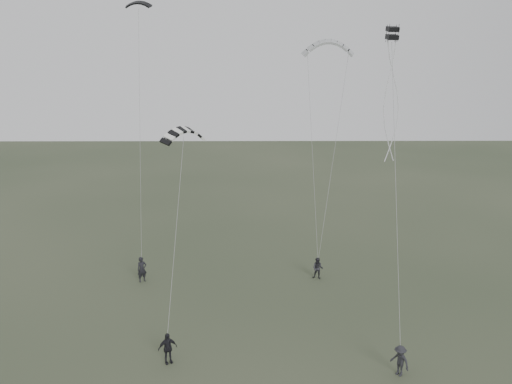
{
  "coord_description": "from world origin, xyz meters",
  "views": [
    {
      "loc": [
        0.8,
        -25.28,
        15.27
      ],
      "look_at": [
        1.02,
        5.19,
        7.12
      ],
      "focal_mm": 35.0,
      "sensor_mm": 36.0,
      "label": 1
    }
  ],
  "objects_px": {
    "kite_pale_large": "(328,42)",
    "kite_box": "(392,33)",
    "flyer_right": "(318,268)",
    "kite_striped": "(183,130)",
    "flyer_far": "(400,361)",
    "flyer_left": "(142,269)",
    "flyer_center": "(168,348)",
    "kite_dark_small": "(138,3)"
  },
  "relations": [
    {
      "from": "flyer_left",
      "to": "kite_box",
      "type": "relative_size",
      "value": 2.59
    },
    {
      "from": "flyer_left",
      "to": "kite_pale_large",
      "type": "height_order",
      "value": "kite_pale_large"
    },
    {
      "from": "flyer_left",
      "to": "flyer_center",
      "type": "height_order",
      "value": "flyer_left"
    },
    {
      "from": "kite_pale_large",
      "to": "kite_box",
      "type": "relative_size",
      "value": 5.36
    },
    {
      "from": "kite_striped",
      "to": "kite_box",
      "type": "distance_m",
      "value": 13.44
    },
    {
      "from": "flyer_far",
      "to": "kite_pale_large",
      "type": "height_order",
      "value": "kite_pale_large"
    },
    {
      "from": "flyer_right",
      "to": "kite_striped",
      "type": "bearing_deg",
      "value": -139.77
    },
    {
      "from": "kite_pale_large",
      "to": "flyer_right",
      "type": "bearing_deg",
      "value": -95.79
    },
    {
      "from": "flyer_left",
      "to": "flyer_center",
      "type": "relative_size",
      "value": 1.09
    },
    {
      "from": "flyer_center",
      "to": "flyer_far",
      "type": "xyz_separation_m",
      "value": [
        11.69,
        -1.14,
        -0.03
      ]
    },
    {
      "from": "flyer_right",
      "to": "kite_dark_small",
      "type": "bearing_deg",
      "value": -171.19
    },
    {
      "from": "flyer_left",
      "to": "flyer_right",
      "type": "relative_size",
      "value": 1.16
    },
    {
      "from": "flyer_right",
      "to": "kite_pale_large",
      "type": "relative_size",
      "value": 0.42
    },
    {
      "from": "flyer_left",
      "to": "flyer_far",
      "type": "relative_size",
      "value": 1.13
    },
    {
      "from": "flyer_center",
      "to": "kite_box",
      "type": "height_order",
      "value": "kite_box"
    },
    {
      "from": "flyer_far",
      "to": "kite_striped",
      "type": "distance_m",
      "value": 17.42
    },
    {
      "from": "flyer_right",
      "to": "flyer_far",
      "type": "xyz_separation_m",
      "value": [
        2.63,
        -11.32,
        0.02
      ]
    },
    {
      "from": "flyer_center",
      "to": "kite_dark_small",
      "type": "bearing_deg",
      "value": 79.26
    },
    {
      "from": "flyer_right",
      "to": "kite_pale_large",
      "type": "distance_m",
      "value": 16.68
    },
    {
      "from": "flyer_left",
      "to": "flyer_far",
      "type": "xyz_separation_m",
      "value": [
        15.1,
        -10.96,
        -0.11
      ]
    },
    {
      "from": "kite_dark_small",
      "to": "kite_striped",
      "type": "distance_m",
      "value": 10.19
    },
    {
      "from": "flyer_center",
      "to": "kite_pale_large",
      "type": "height_order",
      "value": "kite_pale_large"
    },
    {
      "from": "flyer_left",
      "to": "kite_striped",
      "type": "relative_size",
      "value": 0.63
    },
    {
      "from": "kite_pale_large",
      "to": "kite_box",
      "type": "distance_m",
      "value": 8.61
    },
    {
      "from": "flyer_far",
      "to": "kite_dark_small",
      "type": "bearing_deg",
      "value": -170.31
    },
    {
      "from": "flyer_right",
      "to": "kite_striped",
      "type": "distance_m",
      "value": 13.99
    },
    {
      "from": "flyer_left",
      "to": "kite_pale_large",
      "type": "relative_size",
      "value": 0.48
    },
    {
      "from": "flyer_far",
      "to": "kite_pale_large",
      "type": "bearing_deg",
      "value": 148.01
    },
    {
      "from": "flyer_center",
      "to": "kite_box",
      "type": "relative_size",
      "value": 2.38
    },
    {
      "from": "flyer_right",
      "to": "flyer_left",
      "type": "bearing_deg",
      "value": -158.34
    },
    {
      "from": "flyer_left",
      "to": "flyer_far",
      "type": "distance_m",
      "value": 18.66
    },
    {
      "from": "kite_box",
      "to": "flyer_center",
      "type": "bearing_deg",
      "value": -155.08
    },
    {
      "from": "flyer_center",
      "to": "kite_pale_large",
      "type": "bearing_deg",
      "value": 32.35
    },
    {
      "from": "flyer_far",
      "to": "kite_striped",
      "type": "relative_size",
      "value": 0.56
    },
    {
      "from": "flyer_center",
      "to": "kite_pale_large",
      "type": "relative_size",
      "value": 0.44
    },
    {
      "from": "flyer_center",
      "to": "kite_striped",
      "type": "bearing_deg",
      "value": 62.66
    },
    {
      "from": "kite_pale_large",
      "to": "kite_box",
      "type": "bearing_deg",
      "value": -68.93
    },
    {
      "from": "flyer_far",
      "to": "kite_striped",
      "type": "height_order",
      "value": "kite_striped"
    },
    {
      "from": "flyer_far",
      "to": "kite_box",
      "type": "bearing_deg",
      "value": 136.83
    },
    {
      "from": "flyer_left",
      "to": "kite_striped",
      "type": "height_order",
      "value": "kite_striped"
    },
    {
      "from": "kite_striped",
      "to": "flyer_far",
      "type": "bearing_deg",
      "value": -79.08
    },
    {
      "from": "flyer_far",
      "to": "kite_pale_large",
      "type": "relative_size",
      "value": 0.43
    }
  ]
}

